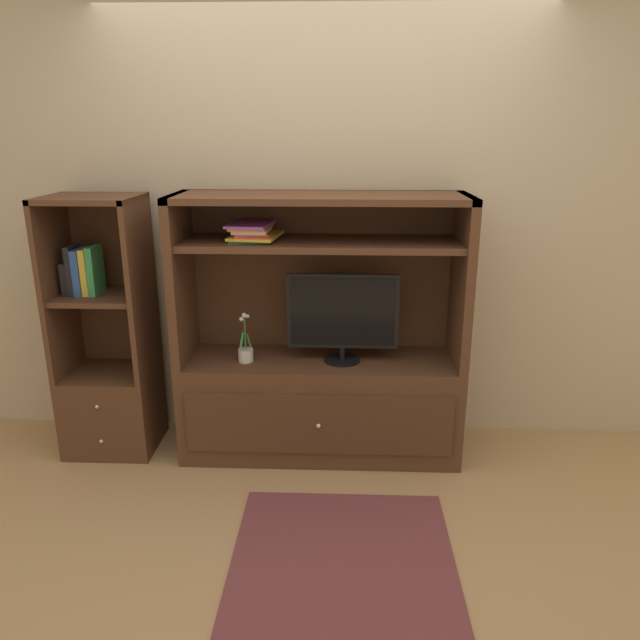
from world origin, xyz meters
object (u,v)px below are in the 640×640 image
Objects in this scene: bookshelf_tall at (110,370)px; tv_monitor at (343,315)px; upright_book_row at (83,272)px; magazine_stack at (253,231)px; potted_plant at (246,352)px; media_console at (320,374)px.

tv_monitor is at bearing -1.76° from bookshelf_tall.
tv_monitor is 1.48m from upright_book_row.
potted_plant is at bearing -132.31° from magazine_stack.
tv_monitor is at bearing -16.85° from media_console.
tv_monitor is 0.41× the size of bookshelf_tall.
magazine_stack is (-0.49, 0.03, 0.46)m from tv_monitor.
bookshelf_tall is (-0.83, 0.07, -0.15)m from potted_plant.
magazine_stack is at bearing 47.69° from potted_plant.
media_console reaches higher than upright_book_row.
media_console is 1.47m from upright_book_row.
upright_book_row is at bearing 176.27° from potted_plant.
media_console is at bearing 163.15° from tv_monitor.
bookshelf_tall is 5.44× the size of upright_book_row.
media_console is 0.40m from tv_monitor.
bookshelf_tall is (-1.38, 0.04, -0.37)m from tv_monitor.
bookshelf_tall reaches higher than potted_plant.
potted_plant is 1.05× the size of upright_book_row.
magazine_stack reaches higher than tv_monitor.
magazine_stack is (0.05, 0.06, 0.68)m from potted_plant.
potted_plant is 0.19× the size of bookshelf_tall.
bookshelf_tall is (-1.25, 0.00, 0.01)m from media_console.
media_console is 4.48× the size of magazine_stack.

